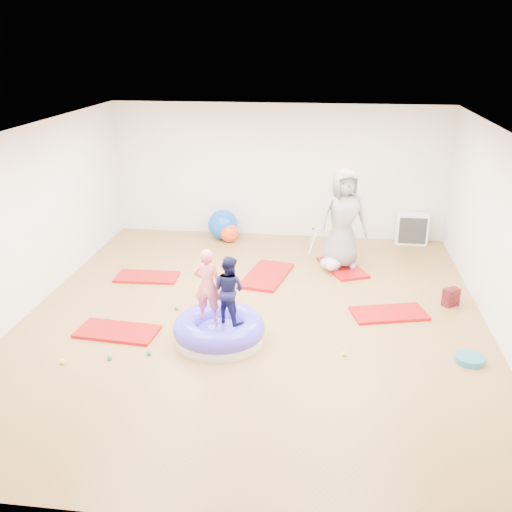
# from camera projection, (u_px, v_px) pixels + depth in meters

# --- Properties ---
(room) EXTENTS (7.01, 8.01, 2.81)m
(room) POSITION_uv_depth(u_px,v_px,m) (253.00, 231.00, 8.24)
(room) COLOR #9A7144
(room) RESTS_ON ground
(gym_mat_front_left) EXTENTS (1.21, 0.68, 0.05)m
(gym_mat_front_left) POSITION_uv_depth(u_px,v_px,m) (117.00, 332.00, 8.27)
(gym_mat_front_left) COLOR red
(gym_mat_front_left) RESTS_ON ground
(gym_mat_mid_left) EXTENTS (1.12, 0.59, 0.05)m
(gym_mat_mid_left) POSITION_uv_depth(u_px,v_px,m) (147.00, 277.00, 10.18)
(gym_mat_mid_left) COLOR red
(gym_mat_mid_left) RESTS_ON ground
(gym_mat_center_back) EXTENTS (0.91, 1.43, 0.06)m
(gym_mat_center_back) POSITION_uv_depth(u_px,v_px,m) (267.00, 275.00, 10.23)
(gym_mat_center_back) COLOR red
(gym_mat_center_back) RESTS_ON ground
(gym_mat_right) EXTENTS (1.24, 0.84, 0.05)m
(gym_mat_right) POSITION_uv_depth(u_px,v_px,m) (389.00, 313.00, 8.82)
(gym_mat_right) COLOR red
(gym_mat_right) RESTS_ON ground
(gym_mat_rear_right) EXTENTS (0.99, 1.29, 0.05)m
(gym_mat_rear_right) POSITION_uv_depth(u_px,v_px,m) (342.00, 268.00, 10.59)
(gym_mat_rear_right) COLOR red
(gym_mat_rear_right) RESTS_ON ground
(inflatable_cushion) EXTENTS (1.30, 1.30, 0.41)m
(inflatable_cushion) POSITION_uv_depth(u_px,v_px,m) (219.00, 330.00, 8.03)
(inflatable_cushion) COLOR silver
(inflatable_cushion) RESTS_ON ground
(child_pink) EXTENTS (0.40, 0.27, 1.05)m
(child_pink) POSITION_uv_depth(u_px,v_px,m) (207.00, 282.00, 7.78)
(child_pink) COLOR #F56A72
(child_pink) RESTS_ON inflatable_cushion
(child_navy) EXTENTS (0.58, 0.54, 0.96)m
(child_navy) POSITION_uv_depth(u_px,v_px,m) (229.00, 286.00, 7.74)
(child_navy) COLOR #141541
(child_navy) RESTS_ON inflatable_cushion
(adult_caregiver) EXTENTS (1.04, 0.85, 1.84)m
(adult_caregiver) POSITION_uv_depth(u_px,v_px,m) (343.00, 218.00, 10.28)
(adult_caregiver) COLOR gray
(adult_caregiver) RESTS_ON gym_mat_rear_right
(infant) EXTENTS (0.39, 0.40, 0.23)m
(infant) POSITION_uv_depth(u_px,v_px,m) (331.00, 264.00, 10.38)
(infant) COLOR #A8C2EB
(infant) RESTS_ON gym_mat_rear_right
(ball_pit_balls) EXTENTS (3.75, 2.08, 0.07)m
(ball_pit_balls) POSITION_uv_depth(u_px,v_px,m) (166.00, 334.00, 8.17)
(ball_pit_balls) COLOR #FFF320
(ball_pit_balls) RESTS_ON ground
(exercise_ball_blue) EXTENTS (0.63, 0.63, 0.63)m
(exercise_ball_blue) POSITION_uv_depth(u_px,v_px,m) (223.00, 224.00, 12.09)
(exercise_ball_blue) COLOR blue
(exercise_ball_blue) RESTS_ON ground
(exercise_ball_orange) EXTENTS (0.39, 0.39, 0.39)m
(exercise_ball_orange) POSITION_uv_depth(u_px,v_px,m) (229.00, 233.00, 11.94)
(exercise_ball_orange) COLOR #FF4115
(exercise_ball_orange) RESTS_ON ground
(infant_play_gym) EXTENTS (0.64, 0.60, 0.49)m
(infant_play_gym) POSITION_uv_depth(u_px,v_px,m) (325.00, 236.00, 11.36)
(infant_play_gym) COLOR white
(infant_play_gym) RESTS_ON ground
(cube_shelf) EXTENTS (0.64, 0.32, 0.64)m
(cube_shelf) POSITION_uv_depth(u_px,v_px,m) (412.00, 229.00, 11.81)
(cube_shelf) COLOR white
(cube_shelf) RESTS_ON ground
(balance_disc) EXTENTS (0.39, 0.39, 0.09)m
(balance_disc) POSITION_uv_depth(u_px,v_px,m) (469.00, 359.00, 7.53)
(balance_disc) COLOR teal
(balance_disc) RESTS_ON ground
(backpack) EXTENTS (0.30, 0.27, 0.29)m
(backpack) POSITION_uv_depth(u_px,v_px,m) (451.00, 297.00, 9.09)
(backpack) COLOR maroon
(backpack) RESTS_ON ground
(yellow_toy) EXTENTS (0.18, 0.18, 0.03)m
(yellow_toy) POSITION_uv_depth(u_px,v_px,m) (219.00, 354.00, 7.70)
(yellow_toy) COLOR #FFF320
(yellow_toy) RESTS_ON ground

